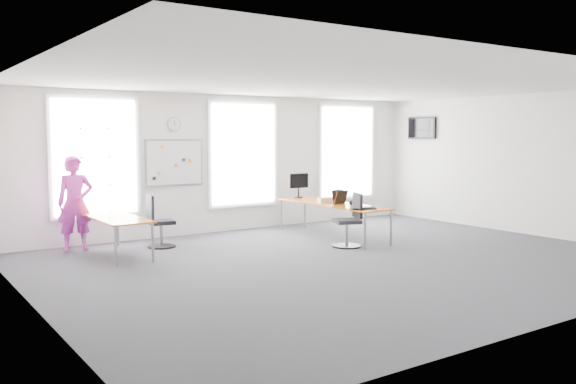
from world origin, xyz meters
TOP-DOWN VIEW (x-y plane):
  - floor at (0.00, 0.00)m, footprint 10.00×10.00m
  - ceiling at (0.00, 0.00)m, footprint 10.00×10.00m
  - wall_back at (0.00, 4.00)m, footprint 10.00×0.00m
  - wall_front at (0.00, -4.00)m, footprint 10.00×0.00m
  - wall_left at (-5.00, 0.00)m, footprint 0.00×10.00m
  - wall_right at (5.00, 0.00)m, footprint 0.00×10.00m
  - window_left at (-3.00, 3.97)m, footprint 1.60×0.06m
  - window_mid at (0.30, 3.97)m, footprint 1.60×0.06m
  - window_right at (3.30, 3.97)m, footprint 1.60×0.06m
  - desk_right at (1.29, 2.03)m, footprint 0.78×2.94m
  - desk_left at (-3.05, 2.66)m, footprint 0.75×1.88m
  - chair_right at (0.89, 0.98)m, footprint 0.60×0.60m
  - chair_left at (-2.15, 2.96)m, footprint 0.53×0.53m
  - person at (-3.51, 3.57)m, footprint 0.69×0.51m
  - whiteboard at (-1.35, 3.97)m, footprint 1.20×0.03m
  - wall_clock at (-1.35, 3.97)m, footprint 0.30×0.04m
  - tv at (4.95, 3.00)m, footprint 0.06×0.90m
  - keyboard at (1.12, 0.86)m, footprint 0.52×0.29m
  - mouse at (1.45, 0.95)m, footprint 0.07×0.11m
  - lens_cap at (1.41, 1.21)m, footprint 0.07×0.07m
  - headphones at (1.41, 1.48)m, footprint 0.17×0.09m
  - laptop_sleeve at (1.31, 1.79)m, footprint 0.37×0.27m
  - paper_stack at (1.24, 2.18)m, footprint 0.35×0.29m
  - monitor at (1.34, 3.29)m, footprint 0.49×0.20m

SIDE VIEW (x-z plane):
  - floor at x=0.00m, z-range 0.00..0.00m
  - chair_left at x=-2.15m, z-range -0.06..0.94m
  - chair_right at x=0.89m, z-range -0.06..0.96m
  - desk_left at x=-3.05m, z-range 0.29..0.97m
  - desk_right at x=1.29m, z-range 0.31..1.03m
  - lens_cap at x=1.41m, z-range 0.72..0.72m
  - keyboard at x=1.12m, z-range 0.72..0.74m
  - mouse at x=1.45m, z-range 0.72..0.75m
  - headphones at x=1.41m, z-range 0.71..0.81m
  - paper_stack at x=1.24m, z-range 0.72..0.82m
  - laptop_sleeve at x=1.31m, z-range 0.71..1.01m
  - person at x=-3.51m, z-range 0.00..1.75m
  - monitor at x=1.34m, z-range 0.77..1.32m
  - wall_back at x=0.00m, z-range -3.50..6.50m
  - wall_front at x=0.00m, z-range -3.50..6.50m
  - wall_left at x=-5.00m, z-range -3.50..6.50m
  - wall_right at x=5.00m, z-range -3.50..6.50m
  - whiteboard at x=-1.35m, z-range 1.10..2.00m
  - window_left at x=-3.00m, z-range 0.60..2.80m
  - window_mid at x=0.30m, z-range 0.60..2.80m
  - window_right at x=3.30m, z-range 0.60..2.80m
  - tv at x=4.95m, z-range 2.02..2.57m
  - wall_clock at x=-1.35m, z-range 2.20..2.50m
  - ceiling at x=0.00m, z-range 3.00..3.00m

